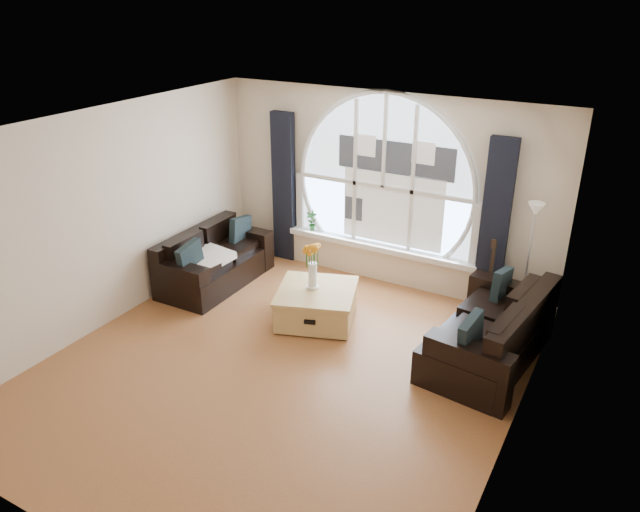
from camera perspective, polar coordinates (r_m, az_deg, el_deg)
The scene contains 21 objects.
ground at distance 7.02m, azimuth -3.66°, elevation -10.51°, with size 5.00×5.50×0.01m, color brown.
ceiling at distance 5.91m, azimuth -4.36°, elevation 11.53°, with size 5.00×5.50×0.01m, color silver.
wall_back at distance 8.62m, azimuth 6.07°, elevation 6.24°, with size 5.00×0.01×2.70m, color beige.
wall_front at distance 4.63m, azimuth -23.32°, elevation -12.90°, with size 5.00×0.01×2.70m, color beige.
wall_left at distance 7.91m, azimuth -19.39°, elevation 3.29°, with size 0.01×5.50×2.70m, color beige.
wall_right at distance 5.52m, azimuth 18.45°, elevation -5.73°, with size 0.01×5.50×2.70m, color beige.
attic_slope at distance 5.17m, azimuth 16.66°, elevation 4.67°, with size 0.92×5.50×0.72m, color silver.
arched_window at distance 8.51m, azimuth 6.07°, elevation 7.94°, with size 2.60×0.06×2.15m, color silver.
window_sill at distance 8.83m, azimuth 5.57°, elevation 0.87°, with size 2.90×0.22×0.08m, color white.
window_frame at distance 8.48m, azimuth 5.98°, elevation 7.90°, with size 2.76×0.08×2.15m, color white.
neighbor_house at distance 8.48m, azimuth 6.92°, elevation 6.96°, with size 1.70×0.02×1.50m, color silver.
curtain_left at distance 9.29m, azimuth -3.41°, elevation 6.38°, with size 0.35×0.12×2.30m, color black.
curtain_right at distance 8.12m, azimuth 16.06°, elevation 2.75°, with size 0.35×0.12×2.30m, color black.
sofa_left at distance 8.83m, azimuth -9.82°, elevation -0.15°, with size 0.87×1.73×0.77m, color black.
sofa_right at distance 7.21m, azimuth 15.54°, elevation -6.66°, with size 0.93×1.87×0.83m, color black.
coffee_chest at distance 7.82m, azimuth -0.32°, elevation -4.46°, with size 0.97×0.97×0.48m, color tan.
throw_blanket at distance 8.60m, azimuth -10.38°, elevation -0.16°, with size 0.55×0.55×0.10m, color silver.
vase_flowers at distance 7.60m, azimuth -0.71°, elevation -0.39°, with size 0.24×0.24×0.70m, color white.
floor_lamp at distance 8.00m, azimuth 18.87°, elevation -0.68°, with size 0.24×0.24×1.60m, color #B2B2B2.
guitar at distance 8.22m, azimuth 15.78°, elevation -1.66°, with size 0.36×0.24×1.06m, color olive.
potted_plant at distance 9.22m, azimuth -0.79°, elevation 3.35°, with size 0.16×0.11×0.31m, color #1E6023.
Camera 1 is at (3.20, -4.80, 3.99)m, focal length 34.14 mm.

